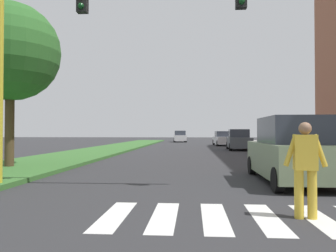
{
  "coord_description": "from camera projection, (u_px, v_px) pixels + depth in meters",
  "views": [
    {
      "loc": [
        -0.84,
        2.64,
        1.51
      ],
      "look_at": [
        -2.12,
        19.93,
        1.84
      ],
      "focal_mm": 35.51,
      "sensor_mm": 36.0,
      "label": 1
    }
  ],
  "objects": [
    {
      "name": "sedan_far_horizon",
      "position": [
        180.0,
        137.0,
        50.97
      ],
      "size": [
        2.22,
        4.7,
        1.74
      ],
      "color": "silver",
      "rests_on": "ground_plane"
    },
    {
      "name": "suv_crossing",
      "position": [
        292.0,
        152.0,
        10.0
      ],
      "size": [
        1.98,
        4.61,
        1.97
      ],
      "color": "gray",
      "rests_on": "ground_plane"
    },
    {
      "name": "pedestrian_performer",
      "position": [
        305.0,
        165.0,
        5.82
      ],
      "size": [
        0.75,
        0.28,
        1.69
      ],
      "color": "gold",
      "rests_on": "ground_plane"
    },
    {
      "name": "sedan_distant",
      "position": [
        223.0,
        139.0,
        37.8
      ],
      "size": [
        2.12,
        4.67,
        1.63
      ],
      "color": "silver",
      "rests_on": "ground_plane"
    },
    {
      "name": "median_strip",
      "position": [
        101.0,
        151.0,
        25.79
      ],
      "size": [
        4.39,
        64.0,
        0.15
      ],
      "primitive_type": "cube",
      "color": "#386B2D",
      "rests_on": "ground_plane"
    },
    {
      "name": "sedan_midblock",
      "position": [
        239.0,
        140.0,
        28.26
      ],
      "size": [
        2.03,
        4.15,
        1.76
      ],
      "color": "#474C51",
      "rests_on": "ground_plane"
    },
    {
      "name": "ground_plane",
      "position": [
        203.0,
        151.0,
        27.19
      ],
      "size": [
        140.0,
        140.0,
        0.0
      ],
      "primitive_type": "plane",
      "color": "#2D2D30"
    },
    {
      "name": "crosswalk",
      "position": [
        240.0,
        218.0,
        5.85
      ],
      "size": [
        4.95,
        2.2,
        0.01
      ],
      "color": "silver",
      "rests_on": "ground_plane"
    },
    {
      "name": "tree_mid",
      "position": [
        10.0,
        52.0,
        13.4
      ],
      "size": [
        3.96,
        3.96,
        6.6
      ],
      "color": "#4C3823",
      "rests_on": "median_strip"
    },
    {
      "name": "sidewalk_right",
      "position": [
        316.0,
        152.0,
        24.59
      ],
      "size": [
        3.0,
        64.0,
        0.15
      ],
      "primitive_type": "cube",
      "color": "#9E9991",
      "rests_on": "ground_plane"
    },
    {
      "name": "traffic_light_gantry",
      "position": [
        79.0,
        27.0,
        8.84
      ],
      "size": [
        7.69,
        0.3,
        6.0
      ],
      "color": "gold",
      "rests_on": "median_strip"
    }
  ]
}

